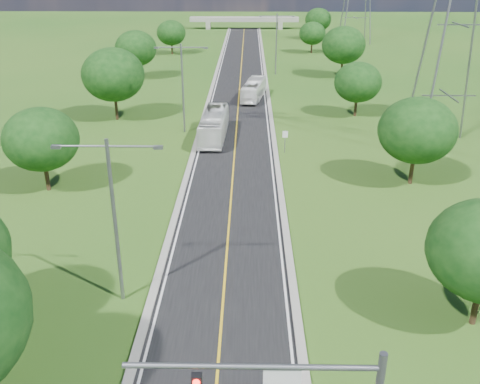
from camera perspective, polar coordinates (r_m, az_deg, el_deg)
The scene contains 21 objects.
ground at distance 76.84m, azimuth -0.14°, elevation 9.78°, with size 260.00×260.00×0.00m, color #235317.
road at distance 82.67m, azimuth -0.06°, elevation 10.82°, with size 8.00×150.00×0.06m, color black.
curb_left at distance 82.83m, azimuth -3.06°, elevation 10.87°, with size 0.50×150.00×0.22m, color gray.
curb_right at distance 82.68m, azimuth 2.94°, elevation 10.85°, with size 0.50×150.00×0.22m, color gray.
speed_limit_sign at distance 55.35m, azimuth 4.83°, elevation 5.76°, with size 0.55×0.09×2.40m.
overpass at distance 155.37m, azimuth 0.45°, elevation 17.88°, with size 30.00×3.00×3.20m.
streetlight_near_left at distance 30.37m, azimuth -13.33°, elevation -1.76°, with size 5.90×0.25×10.00m.
streetlight_mid_left at distance 61.32m, azimuth -6.16°, elevation 11.71°, with size 5.90×0.25×10.00m.
streetlight_far_right at distance 93.50m, azimuth 3.90°, elevation 15.99°, with size 5.90×0.25×10.00m.
power_tower_near at distance 58.44m, azimuth 22.66°, elevation 17.53°, with size 9.00×6.40×28.00m.
tree_lb at distance 48.07m, azimuth -20.46°, elevation 5.29°, with size 6.30×6.30×7.33m.
tree_lc at distance 67.86m, azimuth -13.38°, elevation 12.08°, with size 7.56×7.56×8.79m.
tree_ld at distance 91.45m, azimuth -11.05°, elevation 14.81°, with size 6.72×6.72×7.82m.
tree_le at distance 114.54m, azimuth -7.35°, elevation 16.50°, with size 5.88×5.88×6.84m.
tree_rb at distance 48.81m, azimuth 18.38°, elevation 6.25°, with size 6.72×6.72×7.82m.
tree_rc at distance 69.38m, azimuth 12.46°, elevation 11.36°, with size 5.88×5.88×6.84m.
tree_rd at distance 92.81m, azimuth 10.99°, elevation 15.14°, with size 7.14×7.14×8.30m.
tree_re at distance 116.18m, azimuth 7.73°, elevation 16.43°, with size 5.46×5.46×6.35m.
tree_rf at distance 136.25m, azimuth 8.34°, elevation 17.74°, with size 6.30×6.30×7.33m.
bus_outbound at distance 77.04m, azimuth 1.48°, elevation 10.87°, with size 2.23×9.52×2.65m, color white.
bus_inbound at distance 59.73m, azimuth -2.80°, elevation 7.13°, with size 2.50×10.69×2.98m, color white.
Camera 1 is at (1.45, -14.50, 18.78)m, focal length 40.00 mm.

